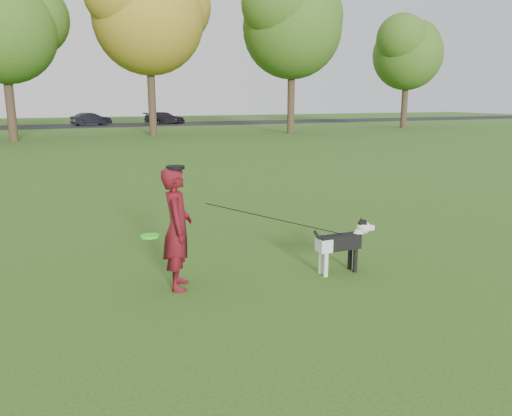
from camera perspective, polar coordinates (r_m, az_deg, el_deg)
name	(u,v)px	position (r m, az deg, el deg)	size (l,w,h in m)	color
ground	(253,289)	(6.48, -0.34, -9.26)	(120.00, 120.00, 0.00)	#285116
road	(75,126)	(45.69, -19.98, 8.81)	(120.00, 7.00, 0.02)	black
man	(177,228)	(6.39, -8.97, -2.32)	(0.57, 0.38, 1.57)	#510C0B
dog	(344,241)	(7.05, 9.98, -3.69)	(0.99, 0.20, 0.75)	black
car_mid	(91,119)	(45.75, -18.33, 9.63)	(1.15, 3.30, 1.09)	black
car_right	(165,118)	(46.70, -10.37, 10.09)	(1.50, 3.70, 1.07)	black
man_held_items	(282,220)	(6.66, 2.94, -1.43)	(2.88, 0.44, 1.08)	#27FB1F
tree_row	(52,5)	(32.04, -22.32, 20.65)	(51.74, 8.86, 12.01)	#38281C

